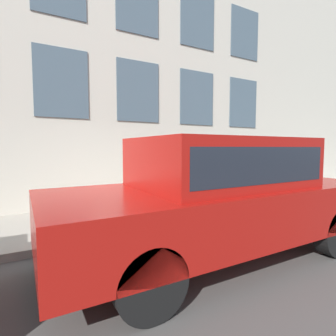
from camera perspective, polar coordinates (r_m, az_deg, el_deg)
The scene contains 6 objects.
ground_plane at distance 5.22m, azimuth -5.47°, elevation -14.88°, with size 80.00×80.00×0.00m, color #514F4C.
sidewalk at distance 6.38m, azimuth -10.33°, elevation -10.70°, with size 2.63×60.00×0.14m.
building_facade at distance 8.07m, azimuth -14.54°, elevation 24.83°, with size 0.33×40.00×9.11m.
fire_hydrant at distance 5.72m, azimuth -3.26°, elevation -7.60°, with size 0.31×0.43×0.78m.
person at distance 6.09m, azimuth 3.03°, elevation -1.57°, with size 0.38×0.25×1.59m.
parked_car_red_near at distance 4.21m, azimuth 10.95°, elevation -5.16°, with size 2.04×5.23×1.87m.
Camera 1 is at (-4.51, 1.98, 1.72)m, focal length 28.00 mm.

